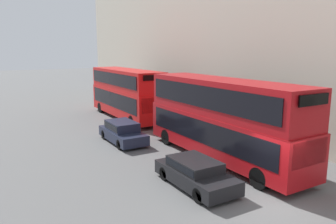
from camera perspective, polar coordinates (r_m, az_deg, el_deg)
ground_plane at (r=14.53m, az=16.78°, el=-14.30°), size 200.00×200.00×0.00m
bus_leading at (r=18.21m, az=9.31°, el=-0.69°), size 2.59×11.24×4.49m
bus_second_in_queue at (r=29.36m, az=-7.30°, el=3.57°), size 2.59×10.66×4.35m
car_dark_sedan at (r=14.90m, az=4.78°, el=-10.40°), size 1.85×4.29×1.26m
car_hatchback at (r=21.88m, az=-7.93°, el=-3.36°), size 1.79×4.34×1.40m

